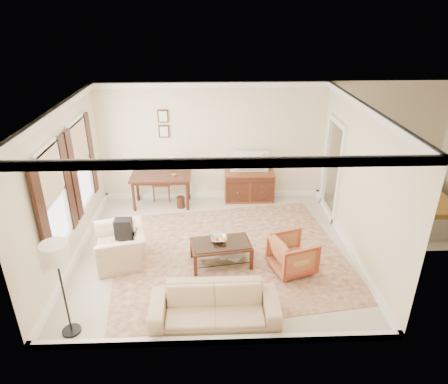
{
  "coord_description": "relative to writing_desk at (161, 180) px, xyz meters",
  "views": [
    {
      "loc": [
        -0.07,
        -6.8,
        4.51
      ],
      "look_at": [
        0.2,
        0.3,
        1.15
      ],
      "focal_mm": 32.0,
      "sensor_mm": 36.0,
      "label": 1
    }
  ],
  "objects": [
    {
      "name": "striped_armchair",
      "position": [
        2.68,
        -2.76,
        -0.3
      ],
      "size": [
        0.88,
        0.91,
        0.75
      ],
      "primitive_type": "imported",
      "rotation": [
        0.0,
        0.0,
        1.89
      ],
      "color": "maroon",
      "rests_on": "room_shell"
    },
    {
      "name": "floor_lamp",
      "position": [
        -0.95,
        -4.19,
        0.65
      ],
      "size": [
        0.39,
        0.39,
        1.57
      ],
      "color": "black",
      "rests_on": "room_shell"
    },
    {
      "name": "room_shell",
      "position": [
        1.25,
        -2.04,
        1.8
      ],
      "size": [
        5.51,
        5.01,
        2.91
      ],
      "color": "beige",
      "rests_on": "ground"
    },
    {
      "name": "backpack",
      "position": [
        -0.47,
        -2.27,
        0.03
      ],
      "size": [
        0.34,
        0.38,
        0.4
      ],
      "primitive_type": "cube",
      "rotation": [
        0.0,
        0.0,
        -1.11
      ],
      "color": "black",
      "rests_on": "club_armchair"
    },
    {
      "name": "sofa",
      "position": [
        1.22,
        -4.04,
        -0.29
      ],
      "size": [
        1.99,
        0.59,
        0.77
      ],
      "primitive_type": "imported",
      "rotation": [
        0.0,
        0.0,
        0.01
      ],
      "color": "tan",
      "rests_on": "room_shell"
    },
    {
      "name": "sideboard",
      "position": [
        2.15,
        0.19,
        -0.3
      ],
      "size": [
        1.22,
        0.47,
        0.75
      ],
      "primitive_type": "cube",
      "color": "brown",
      "rests_on": "room_shell"
    },
    {
      "name": "tv",
      "position": [
        2.15,
        0.17,
        0.52
      ],
      "size": [
        0.89,
        0.51,
        0.12
      ],
      "primitive_type": "imported",
      "rotation": [
        0.0,
        0.0,
        3.14
      ],
      "color": "black",
      "rests_on": "sideboard"
    },
    {
      "name": "framed_prints",
      "position": [
        0.1,
        0.43,
        1.27
      ],
      "size": [
        0.25,
        0.04,
        0.68
      ],
      "primitive_type": null,
      "color": "#452013",
      "rests_on": "room_shell"
    },
    {
      "name": "book_a",
      "position": [
        1.31,
        -2.54,
        -0.49
      ],
      "size": [
        0.25,
        0.2,
        0.38
      ],
      "primitive_type": "imported",
      "rotation": [
        0.0,
        0.0,
        0.65
      ],
      "color": "brown",
      "rests_on": "coffee_table"
    },
    {
      "name": "book_b",
      "position": [
        1.56,
        -2.5,
        -0.49
      ],
      "size": [
        0.24,
        0.18,
        0.38
      ],
      "primitive_type": "imported",
      "rotation": [
        0.0,
        0.0,
        -0.62
      ],
      "color": "brown",
      "rests_on": "coffee_table"
    },
    {
      "name": "window_front",
      "position": [
        -1.45,
        -2.74,
        0.88
      ],
      "size": [
        0.12,
        1.56,
        1.8
      ],
      "primitive_type": null,
      "color": "#CCB284",
      "rests_on": "room_shell"
    },
    {
      "name": "window_rear",
      "position": [
        -1.45,
        -1.14,
        0.88
      ],
      "size": [
        0.12,
        1.56,
        1.8
      ],
      "primitive_type": null,
      "color": "#CCB284",
      "rests_on": "room_shell"
    },
    {
      "name": "coffee_table",
      "position": [
        1.37,
        -2.51,
        -0.31
      ],
      "size": [
        1.19,
        0.8,
        0.47
      ],
      "rotation": [
        0.0,
        0.0,
        0.15
      ],
      "color": "#452013",
      "rests_on": "room_shell"
    },
    {
      "name": "rug",
      "position": [
        1.54,
        -2.21,
        -0.67
      ],
      "size": [
        4.9,
        4.36,
        0.01
      ],
      "primitive_type": "cube",
      "rotation": [
        0.0,
        0.0,
        0.13
      ],
      "color": "maroon",
      "rests_on": "room_shell"
    },
    {
      "name": "fruit_bowl",
      "position": [
        1.33,
        -2.45,
        -0.15
      ],
      "size": [
        0.42,
        0.42,
        0.1
      ],
      "primitive_type": "imported",
      "color": "silver",
      "rests_on": "coffee_table"
    },
    {
      "name": "desk_lamp",
      "position": [
        0.32,
        0.0,
        0.36
      ],
      "size": [
        0.32,
        0.32,
        0.5
      ],
      "primitive_type": null,
      "color": "silver",
      "rests_on": "writing_desk"
    },
    {
      "name": "desk_chair",
      "position": [
        -0.03,
        0.35,
        -0.15
      ],
      "size": [
        0.49,
        0.49,
        1.05
      ],
      "primitive_type": null,
      "rotation": [
        0.0,
        0.0,
        0.1
      ],
      "color": "brown",
      "rests_on": "room_shell"
    },
    {
      "name": "doorway",
      "position": [
        3.96,
        -0.54,
        0.4
      ],
      "size": [
        0.1,
        1.12,
        2.25
      ],
      "primitive_type": null,
      "color": "white",
      "rests_on": "room_shell"
    },
    {
      "name": "annex_bedroom",
      "position": [
        5.74,
        -0.89,
        -0.33
      ],
      "size": [
        3.0,
        2.7,
        2.9
      ],
      "color": "beige",
      "rests_on": "ground"
    },
    {
      "name": "club_armchair",
      "position": [
        -0.53,
        -2.36,
        -0.21
      ],
      "size": [
        0.92,
        1.19,
        0.92
      ],
      "primitive_type": "imported",
      "rotation": [
        0.0,
        0.0,
        -1.32
      ],
      "color": "tan",
      "rests_on": "room_shell"
    },
    {
      "name": "writing_desk",
      "position": [
        0.0,
        0.0,
        0.0
      ],
      "size": [
        1.43,
        0.72,
        0.78
      ],
      "color": "#452013",
      "rests_on": "room_shell"
    }
  ]
}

